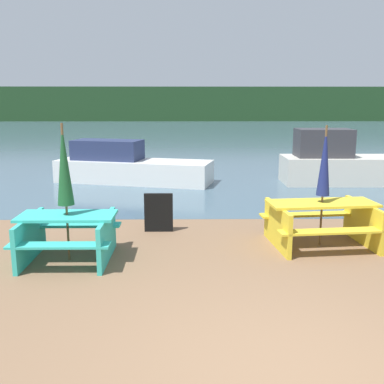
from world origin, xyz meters
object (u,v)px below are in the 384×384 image
Objects in this scene: signboard at (159,213)px; boat_second at (128,167)px; umbrella_darkgreen at (64,166)px; umbrella_navy at (325,162)px; picnic_table_yellow at (321,219)px; boat at (339,163)px; picnic_table_teal at (68,233)px.

boat_second is at bearing 103.17° from signboard.
boat_second is at bearing 89.28° from umbrella_darkgreen.
umbrella_navy is at bearing -17.01° from signboard.
umbrella_darkgreen is 0.44× the size of boat_second.
umbrella_darkgreen is at bearing -170.80° from umbrella_navy.
picnic_table_yellow is 2.63× the size of signboard.
umbrella_navy reaches higher than boat.
boat_second is (-4.14, 6.24, 0.01)m from picnic_table_yellow.
umbrella_navy is at bearing -42.10° from boat_second.
picnic_table_teal is 0.69× the size of umbrella_darkgreen.
picnic_table_yellow is at bearing -17.01° from signboard.
signboard is at bearing 49.47° from picnic_table_teal.
picnic_table_yellow is 7.49m from boat_second.
picnic_table_teal is 2.06m from signboard.
umbrella_darkgreen is 0.59× the size of boat.
boat is at bearing 45.57° from picnic_table_teal.
picnic_table_yellow is 4.41m from umbrella_darkgreen.
boat is (6.53, 6.66, 0.16)m from picnic_table_teal.
umbrella_navy reaches higher than picnic_table_teal.
umbrella_darkgreen reaches higher than umbrella_navy.
picnic_table_teal is at bearing -170.80° from picnic_table_yellow.
picnic_table_yellow is 0.91× the size of umbrella_darkgreen.
boat_second is at bearing 123.56° from umbrella_navy.
umbrella_darkgreen is 2.36m from signboard.
boat_second is (0.09, 6.93, -1.04)m from umbrella_darkgreen.
boat is (2.30, 5.98, 0.14)m from picnic_table_yellow.
umbrella_navy is (0.00, 0.00, 1.01)m from picnic_table_yellow.
picnic_table_yellow is 0.53× the size of boat.
signboard is (-5.19, -5.09, -0.23)m from boat.
boat is 7.28m from signboard.
signboard is at bearing 49.47° from umbrella_darkgreen.
boat reaches higher than picnic_table_teal.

